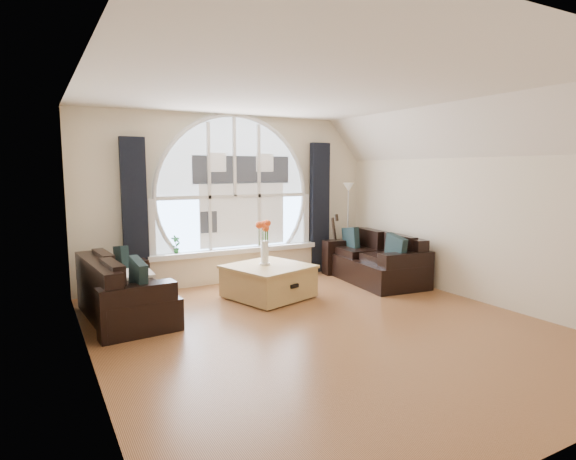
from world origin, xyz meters
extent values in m
cube|color=brown|center=(0.00, 0.00, 0.00)|extent=(5.00, 5.50, 0.01)
cube|color=silver|center=(0.00, 0.00, 2.70)|extent=(5.00, 5.50, 0.01)
cube|color=beige|center=(0.00, 2.75, 1.35)|extent=(5.00, 0.01, 2.70)
cube|color=beige|center=(0.00, -2.75, 1.35)|extent=(5.00, 0.01, 2.70)
cube|color=beige|center=(-2.50, 0.00, 1.35)|extent=(0.01, 5.50, 2.70)
cube|color=beige|center=(2.50, 0.00, 1.35)|extent=(0.01, 5.50, 2.70)
cube|color=silver|center=(2.20, 0.00, 2.35)|extent=(0.92, 5.50, 0.72)
cube|color=silver|center=(0.00, 2.72, 1.62)|extent=(2.60, 0.06, 2.15)
cube|color=white|center=(0.00, 2.65, 0.51)|extent=(2.90, 0.22, 0.08)
cube|color=white|center=(0.00, 2.69, 1.62)|extent=(2.76, 0.08, 2.15)
cube|color=silver|center=(0.15, 2.71, 1.50)|extent=(1.70, 0.02, 1.50)
cube|color=black|center=(-1.60, 2.63, 1.15)|extent=(0.35, 0.12, 2.30)
cube|color=black|center=(1.60, 2.63, 1.15)|extent=(0.35, 0.12, 2.30)
cube|color=black|center=(-1.95, 1.50, 0.40)|extent=(0.98, 1.75, 0.75)
cube|color=black|center=(1.96, 1.53, 0.40)|extent=(1.05, 1.83, 0.77)
cube|color=#A7874F|center=(0.01, 1.49, 0.26)|extent=(1.30, 1.30, 0.51)
cube|color=silver|center=(-1.89, 1.69, 0.50)|extent=(0.57, 0.57, 0.10)
cube|color=white|center=(-0.02, 1.56, 0.86)|extent=(0.24, 0.24, 0.70)
cube|color=#B2B2B2|center=(2.11, 2.47, 0.80)|extent=(0.24, 0.24, 1.60)
cube|color=olive|center=(1.74, 2.41, 0.53)|extent=(0.39, 0.29, 1.06)
imported|color=#1E6023|center=(-1.00, 2.65, 0.69)|extent=(0.17, 0.14, 0.28)
camera|label=1|loc=(-2.92, -4.38, 1.83)|focal=29.12mm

